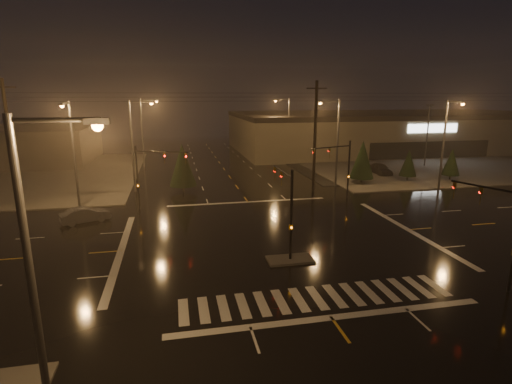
# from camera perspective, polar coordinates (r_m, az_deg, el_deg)

# --- Properties ---
(ground) EXTENTS (140.00, 140.00, 0.00)m
(ground) POSITION_cam_1_polar(r_m,az_deg,el_deg) (30.01, 2.72, -6.79)
(ground) COLOR black
(ground) RESTS_ON ground
(sidewalk_ne) EXTENTS (36.00, 36.00, 0.12)m
(sidewalk_ne) POSITION_cam_1_polar(r_m,az_deg,el_deg) (68.98, 21.03, 4.05)
(sidewalk_ne) COLOR #43413C
(sidewalk_ne) RESTS_ON ground
(median_island) EXTENTS (3.00, 1.60, 0.15)m
(median_island) POSITION_cam_1_polar(r_m,az_deg,el_deg) (26.40, 4.91, -9.59)
(median_island) COLOR #43413C
(median_island) RESTS_ON ground
(crosswalk) EXTENTS (15.00, 2.60, 0.01)m
(crosswalk) POSITION_cam_1_polar(r_m,az_deg,el_deg) (22.17, 8.70, -14.69)
(crosswalk) COLOR beige
(crosswalk) RESTS_ON ground
(stop_bar_near) EXTENTS (16.00, 0.50, 0.01)m
(stop_bar_near) POSITION_cam_1_polar(r_m,az_deg,el_deg) (20.56, 10.72, -17.21)
(stop_bar_near) COLOR beige
(stop_bar_near) RESTS_ON ground
(stop_bar_far) EXTENTS (16.00, 0.50, 0.01)m
(stop_bar_far) POSITION_cam_1_polar(r_m,az_deg,el_deg) (40.25, -1.17, -1.43)
(stop_bar_far) COLOR beige
(stop_bar_far) RESTS_ON ground
(parking_lot) EXTENTS (50.00, 24.00, 0.08)m
(parking_lot) POSITION_cam_1_polar(r_m,az_deg,el_deg) (70.21, 25.35, 3.78)
(parking_lot) COLOR black
(parking_lot) RESTS_ON ground
(retail_building) EXTENTS (60.20, 28.30, 7.20)m
(retail_building) POSITION_cam_1_polar(r_m,az_deg,el_deg) (84.70, 18.32, 8.47)
(retail_building) COLOR #665D49
(retail_building) RESTS_ON ground
(signal_mast_median) EXTENTS (0.25, 4.59, 6.00)m
(signal_mast_median) POSITION_cam_1_polar(r_m,az_deg,el_deg) (26.04, 4.49, -1.35)
(signal_mast_median) COLOR black
(signal_mast_median) RESTS_ON ground
(signal_mast_ne) EXTENTS (4.84, 1.86, 6.00)m
(signal_mast_ne) POSITION_cam_1_polar(r_m,az_deg,el_deg) (41.41, 12.10, 4.06)
(signal_mast_ne) COLOR black
(signal_mast_ne) RESTS_ON ground
(signal_mast_nw) EXTENTS (4.84, 1.86, 6.00)m
(signal_mast_nw) POSITION_cam_1_polar(r_m,az_deg,el_deg) (38.02, -15.19, 3.05)
(signal_mast_nw) COLOR black
(signal_mast_nw) RESTS_ON ground
(signal_mast_se) EXTENTS (1.55, 3.87, 6.00)m
(signal_mast_se) POSITION_cam_1_polar(r_m,az_deg,el_deg) (25.51, 31.80, -3.83)
(signal_mast_se) COLOR black
(signal_mast_se) RESTS_ON ground
(streetlight_0) EXTENTS (2.77, 0.32, 10.00)m
(streetlight_0) POSITION_cam_1_polar(r_m,az_deg,el_deg) (13.70, -28.57, -8.01)
(streetlight_0) COLOR #38383A
(streetlight_0) RESTS_ON ground
(streetlight_1) EXTENTS (2.77, 0.32, 10.00)m
(streetlight_1) POSITION_cam_1_polar(r_m,az_deg,el_deg) (45.64, -16.94, 7.19)
(streetlight_1) COLOR #38383A
(streetlight_1) RESTS_ON ground
(streetlight_2) EXTENTS (2.77, 0.32, 10.00)m
(streetlight_2) POSITION_cam_1_polar(r_m,az_deg,el_deg) (61.53, -15.69, 8.79)
(streetlight_2) COLOR #38383A
(streetlight_2) RESTS_ON ground
(streetlight_3) EXTENTS (2.77, 0.32, 10.00)m
(streetlight_3) POSITION_cam_1_polar(r_m,az_deg,el_deg) (47.15, 11.25, 7.70)
(streetlight_3) COLOR #38383A
(streetlight_3) RESTS_ON ground
(streetlight_4) EXTENTS (2.77, 0.32, 10.00)m
(streetlight_4) POSITION_cam_1_polar(r_m,az_deg,el_deg) (65.97, 4.45, 9.54)
(streetlight_4) COLOR #38383A
(streetlight_4) RESTS_ON ground
(streetlight_5) EXTENTS (0.32, 2.77, 10.00)m
(streetlight_5) POSITION_cam_1_polar(r_m,az_deg,el_deg) (39.69, -24.73, 5.65)
(streetlight_5) COLOR #38383A
(streetlight_5) RESTS_ON ground
(streetlight_6) EXTENTS (0.32, 2.77, 10.00)m
(streetlight_6) POSITION_cam_1_polar(r_m,az_deg,el_deg) (48.40, 25.49, 6.80)
(streetlight_6) COLOR #38383A
(streetlight_6) RESTS_ON ground
(utility_pole_0) EXTENTS (2.20, 0.32, 12.00)m
(utility_pole_0) POSITION_cam_1_polar(r_m,az_deg,el_deg) (44.04, -31.63, 5.98)
(utility_pole_0) COLOR black
(utility_pole_0) RESTS_ON ground
(utility_pole_1) EXTENTS (2.20, 0.32, 12.00)m
(utility_pole_1) POSITION_cam_1_polar(r_m,az_deg,el_deg) (44.10, 8.43, 7.85)
(utility_pole_1) COLOR black
(utility_pole_1) RESTS_ON ground
(conifer_0) EXTENTS (2.89, 2.89, 5.21)m
(conifer_0) POSITION_cam_1_polar(r_m,az_deg,el_deg) (49.86, 14.96, 4.51)
(conifer_0) COLOR black
(conifer_0) RESTS_ON ground
(conifer_1) EXTENTS (2.11, 2.11, 3.99)m
(conifer_1) POSITION_cam_1_polar(r_m,az_deg,el_deg) (53.09, 20.96, 3.93)
(conifer_1) COLOR black
(conifer_1) RESTS_ON ground
(conifer_2) EXTENTS (2.15, 2.15, 4.07)m
(conifer_2) POSITION_cam_1_polar(r_m,az_deg,el_deg) (55.77, 26.16, 3.90)
(conifer_2) COLOR black
(conifer_2) RESTS_ON ground
(conifer_3) EXTENTS (2.98, 2.98, 5.36)m
(conifer_3) POSITION_cam_1_polar(r_m,az_deg,el_deg) (44.74, -10.45, 3.84)
(conifer_3) COLOR black
(conifer_3) RESTS_ON ground
(car_parked) EXTENTS (1.91, 4.51, 1.52)m
(car_parked) POSITION_cam_1_polar(r_m,az_deg,el_deg) (56.81, 17.33, 3.18)
(car_parked) COLOR black
(car_parked) RESTS_ON ground
(car_crossing) EXTENTS (4.21, 2.93, 1.31)m
(car_crossing) POSITION_cam_1_polar(r_m,az_deg,el_deg) (36.64, -23.24, -3.03)
(car_crossing) COLOR #505257
(car_crossing) RESTS_ON ground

